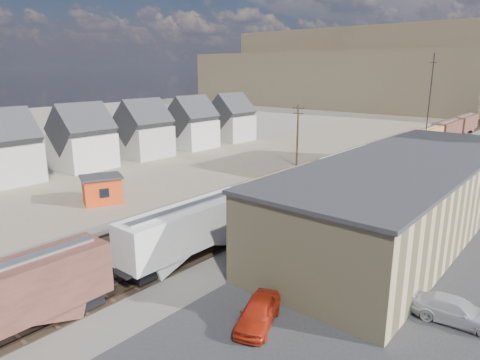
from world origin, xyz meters
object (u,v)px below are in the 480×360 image
Objects in this scene: parked_car_red at (258,313)px; parked_car_silver at (456,311)px; freight_train at (376,157)px; maintenance_shed at (102,189)px; utility_pole_north at (298,134)px.

parked_car_silver is (9.35, 8.19, -0.06)m from parked_car_red.
freight_train is 39.13m from maintenance_shed.
utility_pole_north reaches higher than maintenance_shed.
utility_pole_north is at bearing -169.06° from freight_train.
maintenance_shed is (-19.14, -34.11, -1.07)m from freight_train.
freight_train reaches higher than parked_car_red.
parked_car_red reaches higher than parked_car_silver.
freight_train is at bearing 24.05° from parked_car_silver.
utility_pole_north is 1.86× the size of parked_car_silver.
utility_pole_north is 45.93m from parked_car_red.
utility_pole_north is (-12.30, -2.38, 2.50)m from freight_train.
parked_car_red is at bearing -15.28° from maintenance_shed.
parked_car_red is at bearing -76.32° from freight_train.
freight_train is 43.41m from parked_car_red.
maintenance_shed is 38.76m from parked_car_silver.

